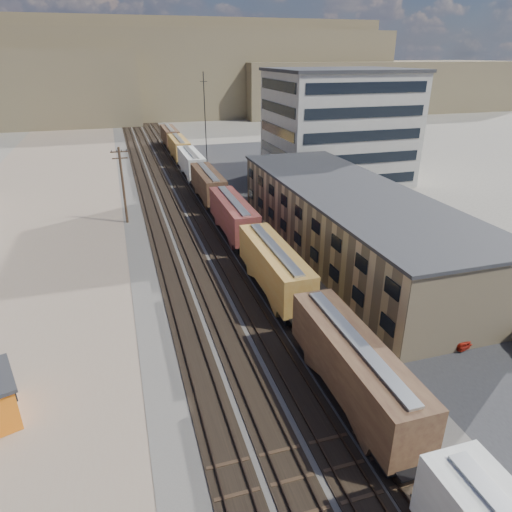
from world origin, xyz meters
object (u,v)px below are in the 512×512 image
object	(u,v)px
parked_car_silver	(504,289)
freight_train	(219,198)
parked_car_red	(444,331)
utility_pole_north	(123,184)
parked_car_blue	(354,195)

from	to	relation	value
parked_car_silver	freight_train	bearing A→B (deg)	20.36
parked_car_red	parked_car_silver	size ratio (longest dim) A/B	0.82
utility_pole_north	parked_car_red	world-z (taller)	utility_pole_north
utility_pole_north	parked_car_red	bearing A→B (deg)	-57.18
freight_train	utility_pole_north	size ratio (longest dim) A/B	11.97
utility_pole_north	parked_car_silver	bearing A→B (deg)	-43.69
utility_pole_north	parked_car_silver	distance (m)	45.04
parked_car_red	parked_car_blue	xyz separation A→B (m)	(11.24, 35.93, -0.00)
freight_train	parked_car_blue	distance (m)	21.81
parked_car_red	utility_pole_north	bearing A→B (deg)	105.78
freight_train	parked_car_red	world-z (taller)	freight_train
freight_train	parked_car_silver	world-z (taller)	freight_train
freight_train	parked_car_red	distance (m)	35.41
utility_pole_north	parked_car_blue	world-z (taller)	utility_pole_north
parked_car_blue	utility_pole_north	bearing A→B (deg)	124.36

